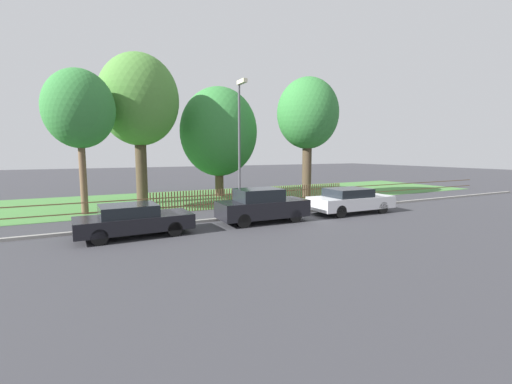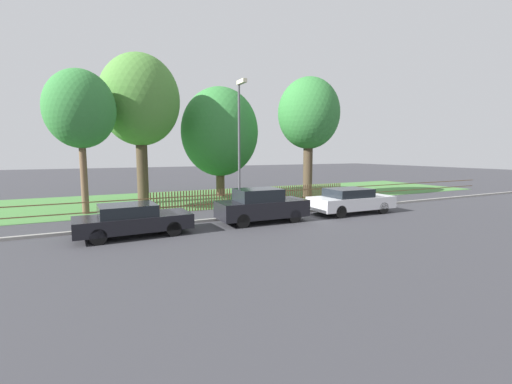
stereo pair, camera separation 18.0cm
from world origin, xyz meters
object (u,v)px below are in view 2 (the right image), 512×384
(tree_far_left, at_px, (309,114))
(tree_mid_park, at_px, (220,132))
(tree_behind_motorcycle, at_px, (140,101))
(parked_car_black_saloon, at_px, (261,206))
(tree_nearest_kerb, at_px, (80,110))
(parked_car_navy_estate, at_px, (351,200))
(parked_car_silver_hatchback, at_px, (132,220))
(covered_motorcycle, at_px, (269,199))
(street_lamp, at_px, (240,134))

(tree_far_left, bearing_deg, tree_mid_park, 145.61)
(tree_behind_motorcycle, relative_size, tree_far_left, 1.10)
(parked_car_black_saloon, xyz_separation_m, tree_nearest_kerb, (-7.07, 5.91, 4.48))
(tree_mid_park, relative_size, tree_far_left, 0.94)
(parked_car_black_saloon, bearing_deg, parked_car_navy_estate, 0.89)
(parked_car_black_saloon, xyz_separation_m, tree_behind_motorcycle, (-3.87, 8.38, 5.42))
(parked_car_silver_hatchback, bearing_deg, covered_motorcycle, 17.74)
(tree_behind_motorcycle, bearing_deg, tree_mid_park, 12.53)
(parked_car_silver_hatchback, relative_size, covered_motorcycle, 2.22)
(covered_motorcycle, bearing_deg, street_lamp, -158.28)
(tree_far_left, bearing_deg, tree_behind_motorcycle, 167.92)
(tree_mid_park, distance_m, tree_far_left, 6.31)
(street_lamp, bearing_deg, parked_car_silver_hatchback, -161.10)
(parked_car_silver_hatchback, xyz_separation_m, tree_behind_motorcycle, (1.63, 8.45, 5.56))
(parked_car_navy_estate, xyz_separation_m, covered_motorcycle, (-3.33, 2.62, -0.04))
(covered_motorcycle, height_order, tree_far_left, tree_far_left)
(parked_car_navy_estate, bearing_deg, tree_far_left, 76.69)
(covered_motorcycle, relative_size, tree_far_left, 0.23)
(parked_car_silver_hatchback, relative_size, parked_car_black_saloon, 1.03)
(parked_car_navy_estate, relative_size, tree_mid_park, 0.58)
(tree_mid_park, relative_size, street_lamp, 1.18)
(parked_car_silver_hatchback, xyz_separation_m, street_lamp, (5.22, 1.79, 3.38))
(tree_behind_motorcycle, xyz_separation_m, tree_far_left, (10.64, -2.28, -0.48))
(parked_car_silver_hatchback, height_order, street_lamp, street_lamp)
(parked_car_black_saloon, distance_m, tree_behind_motorcycle, 10.70)
(tree_far_left, bearing_deg, parked_car_black_saloon, -137.96)
(tree_far_left, height_order, street_lamp, tree_far_left)
(parked_car_black_saloon, relative_size, street_lamp, 0.63)
(tree_behind_motorcycle, height_order, tree_mid_park, tree_behind_motorcycle)
(tree_far_left, bearing_deg, street_lamp, -148.10)
(tree_nearest_kerb, bearing_deg, tree_far_left, 0.77)
(parked_car_silver_hatchback, xyz_separation_m, covered_motorcycle, (7.33, 2.67, 0.01))
(tree_mid_park, bearing_deg, tree_nearest_kerb, -157.07)
(tree_nearest_kerb, relative_size, street_lamp, 1.11)
(parked_car_black_saloon, bearing_deg, covered_motorcycle, 55.97)
(covered_motorcycle, height_order, street_lamp, street_lamp)
(tree_mid_park, bearing_deg, tree_far_left, -34.39)
(covered_motorcycle, xyz_separation_m, tree_behind_motorcycle, (-5.70, 5.78, 5.55))
(covered_motorcycle, xyz_separation_m, street_lamp, (-2.11, -0.88, 3.37))
(parked_car_silver_hatchback, distance_m, street_lamp, 6.47)
(tree_nearest_kerb, relative_size, tree_far_left, 0.88)
(parked_car_silver_hatchback, bearing_deg, tree_nearest_kerb, 102.50)
(tree_behind_motorcycle, xyz_separation_m, tree_mid_park, (5.52, 1.23, -1.63))
(parked_car_black_saloon, bearing_deg, tree_nearest_kerb, 141.30)
(parked_car_black_saloon, height_order, tree_mid_park, tree_mid_park)
(tree_mid_park, distance_m, street_lamp, 8.14)
(covered_motorcycle, bearing_deg, parked_car_silver_hatchback, -160.89)
(street_lamp, bearing_deg, parked_car_black_saloon, -80.84)
(parked_car_navy_estate, bearing_deg, parked_car_silver_hatchback, -178.46)
(tree_nearest_kerb, distance_m, tree_mid_park, 9.49)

